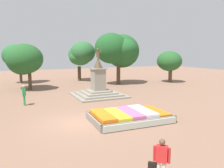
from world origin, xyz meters
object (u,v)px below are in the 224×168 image
pedestrian_near_planter (24,94)px  statue_monument (98,87)px  pedestrian_with_handbag (161,159)px  flower_planter (129,116)px

pedestrian_near_planter → statue_monument: bearing=9.5°
statue_monument → pedestrian_with_handbag: (-3.53, -14.79, 0.01)m
flower_planter → pedestrian_near_planter: bearing=129.1°
statue_monument → pedestrian_with_handbag: 15.21m
flower_planter → pedestrian_with_handbag: 6.84m
statue_monument → pedestrian_near_planter: bearing=-170.5°
flower_planter → pedestrian_near_planter: pedestrian_near_planter is taller
pedestrian_with_handbag → pedestrian_near_planter: size_ratio=0.91×
statue_monument → pedestrian_with_handbag: size_ratio=3.10×
flower_planter → pedestrian_near_planter: (-5.89, 7.25, 0.71)m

